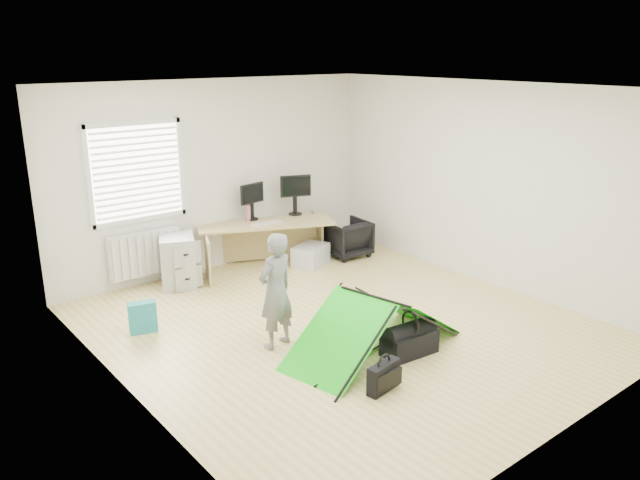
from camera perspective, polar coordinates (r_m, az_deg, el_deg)
ground at (r=7.32m, az=1.98°, el=-7.84°), size 5.50×5.50×0.00m
back_wall at (r=9.07m, az=-9.41°, el=5.83°), size 5.00×0.02×2.70m
window at (r=8.48m, az=-16.41°, el=5.97°), size 1.20×0.06×1.20m
radiator at (r=8.71m, az=-15.71°, el=-1.18°), size 1.00×0.12×0.60m
desk at (r=9.17m, az=-4.96°, el=-0.42°), size 2.05×1.35×0.67m
filing_cabinet at (r=8.64m, az=-12.88°, el=-1.82°), size 0.65×0.73×0.70m
monitor_left at (r=9.21m, az=-6.26°, el=3.07°), size 0.43×0.16×0.40m
monitor_right at (r=9.45m, az=-2.30°, el=3.66°), size 0.47×0.27×0.45m
keyboard at (r=9.01m, az=-4.89°, el=1.55°), size 0.46×0.18×0.02m
thermos at (r=9.18m, az=-6.56°, el=2.47°), size 0.08×0.08×0.23m
office_chair at (r=9.63m, az=2.50°, el=0.16°), size 0.66×0.68×0.57m
person at (r=6.62m, az=-4.07°, el=-4.65°), size 0.52×0.39×1.28m
kite at (r=6.65m, az=5.00°, el=-7.65°), size 2.13×1.27×0.62m
storage_crate at (r=9.25m, az=-0.86°, el=-1.39°), size 0.65×0.56×0.30m
tote_bag at (r=7.38m, az=-15.91°, el=-6.81°), size 0.33×0.21×0.36m
laptop_bag at (r=6.01m, az=5.82°, el=-12.35°), size 0.39×0.17×0.28m
white_box at (r=6.73m, az=-1.03°, el=-9.78°), size 0.11×0.11×0.09m
duffel_bag at (r=6.71m, az=8.16°, el=-9.28°), size 0.61×0.35×0.25m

